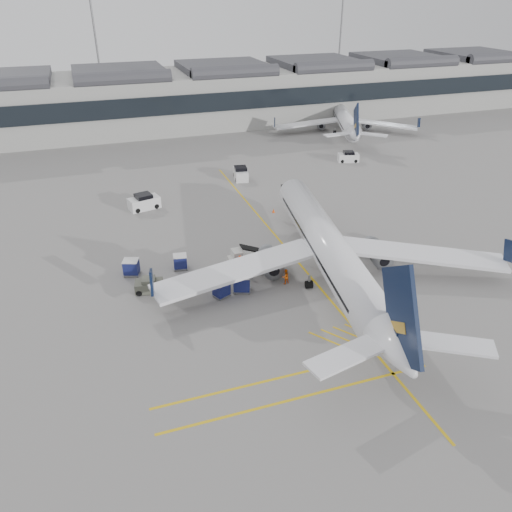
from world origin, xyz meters
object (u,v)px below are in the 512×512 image
object	(u,v)px
airliner_main	(330,250)
ramp_agent_b	(285,276)
belt_loader	(247,257)
baggage_cart_a	(242,283)
pushback_tug	(149,285)
ramp_agent_a	(241,264)

from	to	relation	value
airliner_main	ramp_agent_b	world-z (taller)	airliner_main
belt_loader	ramp_agent_b	size ratio (longest dim) A/B	3.15
belt_loader	baggage_cart_a	xyz separation A→B (m)	(-2.31, -5.46, 0.35)
airliner_main	pushback_tug	bearing A→B (deg)	179.19
baggage_cart_a	airliner_main	bearing A→B (deg)	18.92
baggage_cart_a	pushback_tug	distance (m)	9.35
belt_loader	pushback_tug	xyz separation A→B (m)	(-11.15, -2.46, 0.05)
ramp_agent_a	pushback_tug	distance (m)	9.91
belt_loader	ramp_agent_a	size ratio (longest dim) A/B	2.63
baggage_cart_a	ramp_agent_b	xyz separation A→B (m)	(4.70, -0.07, -0.15)
airliner_main	ramp_agent_a	size ratio (longest dim) A/B	20.05
ramp_agent_b	baggage_cart_a	bearing A→B (deg)	-15.79
baggage_cart_a	ramp_agent_b	world-z (taller)	baggage_cart_a
baggage_cart_a	ramp_agent_a	world-z (taller)	ramp_agent_a
airliner_main	baggage_cart_a	xyz separation A→B (m)	(-9.49, 0.25, -2.19)
ramp_agent_a	belt_loader	bearing A→B (deg)	3.10
ramp_agent_a	pushback_tug	xyz separation A→B (m)	(-9.88, -0.64, -0.33)
belt_loader	baggage_cart_a	size ratio (longest dim) A/B	2.47
airliner_main	baggage_cart_a	bearing A→B (deg)	-172.25
airliner_main	baggage_cart_a	world-z (taller)	airliner_main
belt_loader	ramp_agent_a	distance (m)	2.25
ramp_agent_a	pushback_tug	bearing A→B (deg)	131.78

